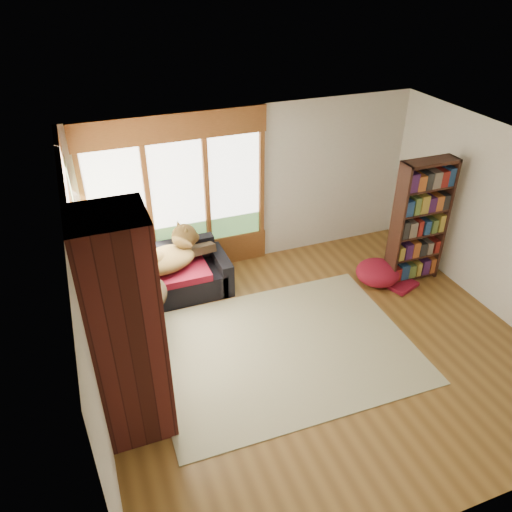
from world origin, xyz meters
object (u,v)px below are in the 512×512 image
object	(u,v)px
sectional_sofa	(145,291)
dog_brindle	(148,282)
bookshelf	(419,223)
dog_tan	(170,248)
brick_chimney	(126,331)
area_rug	(283,348)
pouf	(378,272)

from	to	relation	value
sectional_sofa	dog_brindle	xyz separation A→B (m)	(-0.00, -0.46, 0.45)
sectional_sofa	bookshelf	distance (m)	4.21
bookshelf	dog_tan	world-z (taller)	bookshelf
brick_chimney	dog_tan	xyz separation A→B (m)	(0.90, 2.26, -0.49)
area_rug	dog_tan	size ratio (longest dim) A/B	3.05
area_rug	dog_brindle	size ratio (longest dim) A/B	3.89
bookshelf	dog_brindle	distance (m)	4.11
sectional_sofa	brick_chimney	bearing A→B (deg)	-106.87
bookshelf	dog_tan	size ratio (longest dim) A/B	1.81
brick_chimney	pouf	xyz separation A→B (m)	(3.97, 1.41, -1.10)
bookshelf	pouf	distance (m)	0.99
sectional_sofa	dog_brindle	world-z (taller)	dog_brindle
area_rug	bookshelf	size ratio (longest dim) A/B	1.69
pouf	dog_brindle	size ratio (longest dim) A/B	0.79
area_rug	dog_brindle	world-z (taller)	dog_brindle
dog_tan	sectional_sofa	bearing A→B (deg)	-171.79
area_rug	bookshelf	distance (m)	2.88
bookshelf	area_rug	bearing A→B (deg)	-162.36
dog_brindle	pouf	bearing A→B (deg)	-83.03
sectional_sofa	bookshelf	bearing A→B (deg)	-14.39
dog_brindle	sectional_sofa	bearing A→B (deg)	9.58
area_rug	bookshelf	xyz separation A→B (m)	(2.58, 0.82, 0.99)
area_rug	pouf	xyz separation A→B (m)	(2.01, 0.89, 0.19)
brick_chimney	pouf	bearing A→B (deg)	19.60
dog_tan	dog_brindle	distance (m)	0.81
sectional_sofa	area_rug	xyz separation A→B (m)	(1.52, -1.53, -0.30)
dog_tan	brick_chimney	bearing A→B (deg)	-129.10
sectional_sofa	bookshelf	xyz separation A→B (m)	(4.09, -0.71, 0.70)
area_rug	dog_brindle	distance (m)	2.00
bookshelf	pouf	world-z (taller)	bookshelf
sectional_sofa	dog_tan	bearing A→B (deg)	21.12
area_rug	pouf	bearing A→B (deg)	23.98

